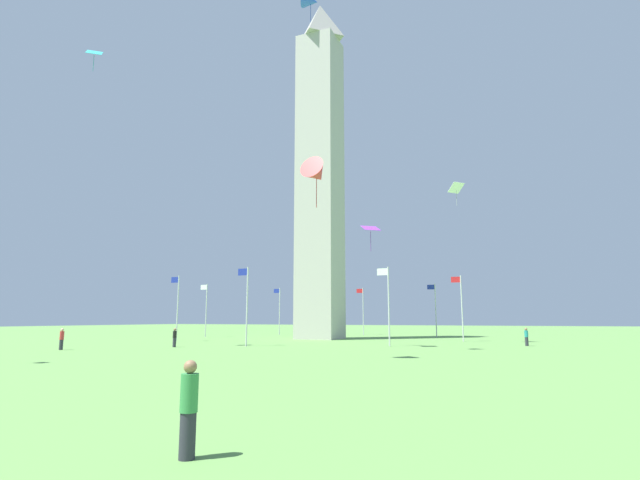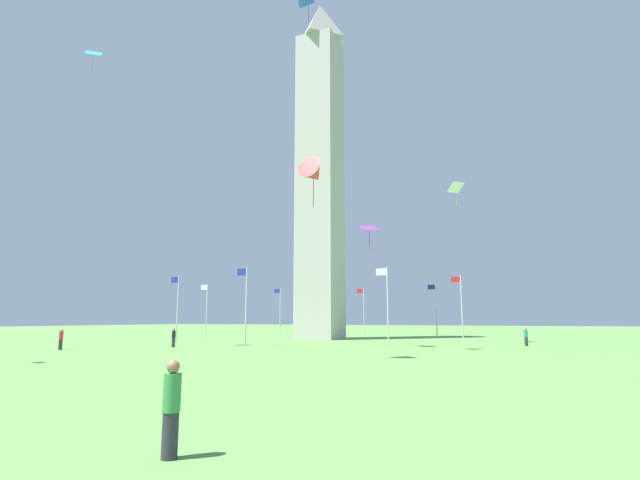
{
  "view_description": "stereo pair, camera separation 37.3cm",
  "coord_description": "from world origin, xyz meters",
  "px_view_note": "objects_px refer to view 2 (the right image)",
  "views": [
    {
      "loc": [
        -23.97,
        55.81,
        2.46
      ],
      "look_at": [
        0.0,
        0.0,
        12.28
      ],
      "focal_mm": 27.37,
      "sensor_mm": 36.0,
      "label": 1
    },
    {
      "loc": [
        -24.31,
        55.66,
        2.46
      ],
      "look_at": [
        0.0,
        0.0,
        12.28
      ],
      "focal_mm": 27.37,
      "sensor_mm": 36.0,
      "label": 2
    }
  ],
  "objects_px": {
    "person_green_shirt": "(171,409)",
    "person_teal_shirt": "(526,337)",
    "person_red_shirt": "(61,339)",
    "flagpole_se": "(387,302)",
    "kite_purple_diamond": "(369,229)",
    "flagpole_n": "(206,307)",
    "person_black_shirt": "(174,338)",
    "flagpole_e": "(246,302)",
    "kite_blue_delta": "(309,1)",
    "obelisk_monument": "(320,163)",
    "kite_cyan_diamond": "(94,54)",
    "kite_white_diamond": "(456,188)",
    "flagpole_ne": "(177,305)",
    "flagpole_s": "(461,305)",
    "kite_red_delta": "(314,173)",
    "flagpole_sw": "(436,307)",
    "flagpole_nw": "(280,309)",
    "flagpole_w": "(363,309)"
  },
  "relations": [
    {
      "from": "person_green_shirt",
      "to": "person_teal_shirt",
      "type": "distance_m",
      "value": 42.02
    },
    {
      "from": "person_red_shirt",
      "to": "flagpole_se",
      "type": "bearing_deg",
      "value": -0.52
    },
    {
      "from": "person_teal_shirt",
      "to": "kite_purple_diamond",
      "type": "height_order",
      "value": "kite_purple_diamond"
    },
    {
      "from": "flagpole_n",
      "to": "flagpole_se",
      "type": "distance_m",
      "value": 31.4
    },
    {
      "from": "person_black_shirt",
      "to": "person_green_shirt",
      "type": "bearing_deg",
      "value": -105.69
    },
    {
      "from": "flagpole_e",
      "to": "kite_blue_delta",
      "type": "bearing_deg",
      "value": 143.54
    },
    {
      "from": "obelisk_monument",
      "to": "kite_cyan_diamond",
      "type": "relative_size",
      "value": 19.51
    },
    {
      "from": "kite_white_diamond",
      "to": "flagpole_e",
      "type": "bearing_deg",
      "value": 36.81
    },
    {
      "from": "flagpole_n",
      "to": "flagpole_ne",
      "type": "xyz_separation_m",
      "value": [
        -4.98,
        12.02,
        0.0
      ]
    },
    {
      "from": "flagpole_s",
      "to": "kite_purple_diamond",
      "type": "relative_size",
      "value": 3.0
    },
    {
      "from": "kite_red_delta",
      "to": "person_black_shirt",
      "type": "bearing_deg",
      "value": -23.78
    },
    {
      "from": "flagpole_n",
      "to": "flagpole_se",
      "type": "xyz_separation_m",
      "value": [
        -29.01,
        12.02,
        0.0
      ]
    },
    {
      "from": "flagpole_se",
      "to": "person_red_shirt",
      "type": "distance_m",
      "value": 27.61
    },
    {
      "from": "flagpole_se",
      "to": "flagpole_s",
      "type": "relative_size",
      "value": 1.0
    },
    {
      "from": "person_teal_shirt",
      "to": "person_red_shirt",
      "type": "height_order",
      "value": "person_red_shirt"
    },
    {
      "from": "person_red_shirt",
      "to": "kite_white_diamond",
      "type": "relative_size",
      "value": 0.7
    },
    {
      "from": "flagpole_sw",
      "to": "kite_cyan_diamond",
      "type": "relative_size",
      "value": 3.14
    },
    {
      "from": "flagpole_e",
      "to": "flagpole_nw",
      "type": "height_order",
      "value": "same"
    },
    {
      "from": "flagpole_nw",
      "to": "flagpole_e",
      "type": "bearing_deg",
      "value": 112.5
    },
    {
      "from": "flagpole_n",
      "to": "flagpole_ne",
      "type": "distance_m",
      "value": 13.01
    },
    {
      "from": "person_teal_shirt",
      "to": "kite_white_diamond",
      "type": "bearing_deg",
      "value": -26.8
    },
    {
      "from": "person_black_shirt",
      "to": "kite_red_delta",
      "type": "relative_size",
      "value": 0.5
    },
    {
      "from": "flagpole_w",
      "to": "person_green_shirt",
      "type": "height_order",
      "value": "flagpole_w"
    },
    {
      "from": "kite_cyan_diamond",
      "to": "flagpole_nw",
      "type": "bearing_deg",
      "value": -88.57
    },
    {
      "from": "flagpole_w",
      "to": "flagpole_ne",
      "type": "bearing_deg",
      "value": 67.5
    },
    {
      "from": "flagpole_w",
      "to": "flagpole_se",
      "type": "bearing_deg",
      "value": 112.5
    },
    {
      "from": "person_black_shirt",
      "to": "flagpole_nw",
      "type": "bearing_deg",
      "value": 46.52
    },
    {
      "from": "flagpole_w",
      "to": "kite_cyan_diamond",
      "type": "xyz_separation_m",
      "value": [
        11.07,
        43.19,
        22.38
      ]
    },
    {
      "from": "flagpole_se",
      "to": "flagpole_s",
      "type": "distance_m",
      "value": 13.01
    },
    {
      "from": "flagpole_n",
      "to": "kite_blue_delta",
      "type": "distance_m",
      "value": 42.74
    },
    {
      "from": "flagpole_n",
      "to": "flagpole_nw",
      "type": "relative_size",
      "value": 1.0
    },
    {
      "from": "flagpole_s",
      "to": "kite_purple_diamond",
      "type": "bearing_deg",
      "value": 69.11
    },
    {
      "from": "obelisk_monument",
      "to": "flagpole_ne",
      "type": "distance_m",
      "value": 25.11
    },
    {
      "from": "flagpole_nw",
      "to": "kite_white_diamond",
      "type": "distance_m",
      "value": 35.69
    },
    {
      "from": "flagpole_sw",
      "to": "flagpole_nw",
      "type": "xyz_separation_m",
      "value": [
        24.03,
        -0.0,
        0.0
      ]
    },
    {
      "from": "flagpole_se",
      "to": "flagpole_s",
      "type": "bearing_deg",
      "value": -112.5
    },
    {
      "from": "flagpole_e",
      "to": "person_teal_shirt",
      "type": "xyz_separation_m",
      "value": [
        -23.49,
        -10.33,
        -3.18
      ]
    },
    {
      "from": "flagpole_e",
      "to": "person_red_shirt",
      "type": "bearing_deg",
      "value": 44.49
    },
    {
      "from": "flagpole_nw",
      "to": "person_red_shirt",
      "type": "relative_size",
      "value": 4.23
    },
    {
      "from": "kite_purple_diamond",
      "to": "kite_white_diamond",
      "type": "bearing_deg",
      "value": -119.45
    },
    {
      "from": "flagpole_n",
      "to": "flagpole_s",
      "type": "bearing_deg",
      "value": 180.0
    },
    {
      "from": "flagpole_se",
      "to": "person_teal_shirt",
      "type": "height_order",
      "value": "flagpole_se"
    },
    {
      "from": "flagpole_nw",
      "to": "person_green_shirt",
      "type": "relative_size",
      "value": 4.21
    },
    {
      "from": "kite_white_diamond",
      "to": "flagpole_s",
      "type": "bearing_deg",
      "value": -82.37
    },
    {
      "from": "flagpole_e",
      "to": "person_green_shirt",
      "type": "distance_m",
      "value": 36.43
    },
    {
      "from": "person_black_shirt",
      "to": "kite_cyan_diamond",
      "type": "xyz_separation_m",
      "value": [
        6.2,
        5.34,
        25.56
      ]
    },
    {
      "from": "flagpole_e",
      "to": "kite_cyan_diamond",
      "type": "bearing_deg",
      "value": 39.74
    },
    {
      "from": "flagpole_ne",
      "to": "flagpole_se",
      "type": "xyz_separation_m",
      "value": [
        -24.03,
        0.0,
        0.0
      ]
    },
    {
      "from": "kite_blue_delta",
      "to": "kite_white_diamond",
      "type": "height_order",
      "value": "kite_blue_delta"
    },
    {
      "from": "flagpole_sw",
      "to": "kite_cyan_diamond",
      "type": "height_order",
      "value": "kite_cyan_diamond"
    }
  ]
}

